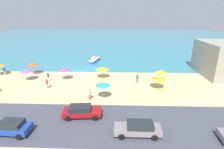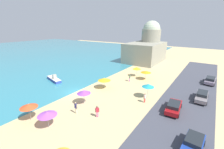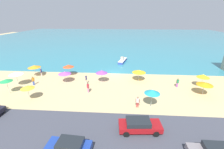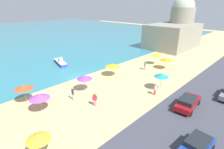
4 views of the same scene
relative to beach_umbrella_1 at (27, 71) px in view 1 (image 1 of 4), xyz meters
The scene contains 19 objects.
ground_plane 10.40m from the beach_umbrella_1, 30.12° to the left, with size 160.00×160.00×0.00m, color tan.
sea 60.81m from the beach_umbrella_1, 81.63° to the left, with size 150.00×110.00×0.05m, color teal.
coastal_road 15.72m from the beach_umbrella_1, 55.48° to the right, with size 80.00×8.00×0.06m, color #40424D.
beach_umbrella_1 is the anchor object (origin of this frame).
beach_umbrella_3 23.10m from the beach_umbrella_1, ahead, with size 2.34×2.34×2.14m.
beach_umbrella_4 23.96m from the beach_umbrella_1, ahead, with size 2.03×2.03×2.41m.
beach_umbrella_7 3.31m from the beach_umbrella_1, 97.42° to the left, with size 2.19×2.19×2.41m.
beach_umbrella_8 6.69m from the beach_umbrella_1, ahead, with size 2.14×2.14×2.41m.
beach_umbrella_9 15.92m from the beach_umbrella_1, 25.99° to the right, with size 2.04×2.04×2.62m.
beach_umbrella_10 13.58m from the beach_umbrella_1, ahead, with size 2.50×2.50×2.22m.
bather_0 19.87m from the beach_umbrella_1, ahead, with size 0.54×0.33×1.62m.
bather_1 6.49m from the beach_umbrella_1, 156.46° to the left, with size 0.30×0.56×1.76m.
bather_3 6.20m from the beach_umbrella_1, 35.29° to the right, with size 0.44×0.42×1.69m.
bather_4 4.11m from the beach_umbrella_1, ahead, with size 0.25×0.57×1.80m.
bather_5 14.45m from the beach_umbrella_1, 30.07° to the right, with size 0.55×0.31×1.59m.
parked_car_0 16.15m from the beach_umbrella_1, 68.79° to the right, with size 4.02×2.01×1.44m.
parked_car_1 23.67m from the beach_umbrella_1, 38.66° to the right, with size 4.60×1.80×1.40m.
parked_car_2 17.01m from the beach_umbrella_1, 43.74° to the right, with size 4.57×2.15×1.39m.
skiff_nearshore 17.27m from the beach_umbrella_1, 52.55° to the left, with size 2.51×5.65×1.53m.
Camera 1 is at (7.54, -34.49, 11.39)m, focal length 28.00 mm.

